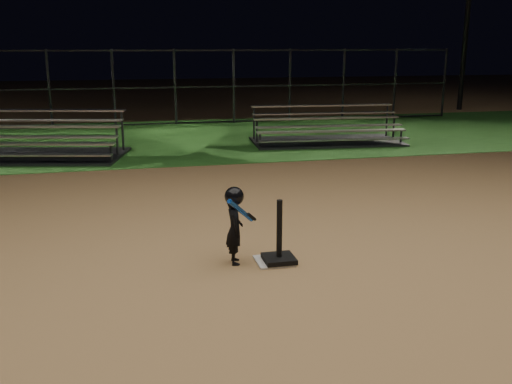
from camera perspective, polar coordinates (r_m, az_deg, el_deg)
The scene contains 8 objects.
ground at distance 7.16m, azimuth 1.82°, elevation -7.00°, with size 80.00×80.00×0.00m, color #A77C4B.
grass_strip at distance 16.73m, azimuth -7.01°, elevation 5.39°, with size 60.00×8.00×0.01m, color #23571C.
home_plate at distance 7.16m, azimuth 1.82°, elevation -6.91°, with size 0.45×0.45×0.02m, color beige.
batting_tee at distance 7.08m, azimuth 2.33°, elevation -5.82°, with size 0.38×0.38×0.79m.
child_batter at distance 6.96m, azimuth -2.15°, elevation -3.12°, with size 0.44×0.54×0.97m.
bleacher_left at distance 14.66m, azimuth -21.85°, elevation 4.04°, with size 4.81×3.12×1.09m.
bleacher_right at distance 15.87m, azimuth 7.08°, elevation 5.62°, with size 4.19×2.31×0.99m.
backstop_fence at distance 19.56m, azimuth -8.10°, elevation 10.33°, with size 20.08×0.08×2.50m.
Camera 1 is at (-1.73, -6.44, 2.62)m, focal length 39.98 mm.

